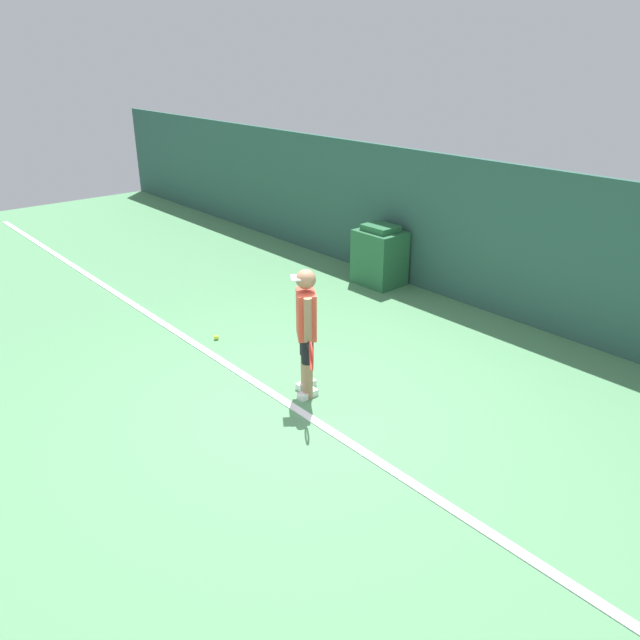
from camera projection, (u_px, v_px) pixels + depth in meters
ground_plane at (303, 407)px, 6.93m from camera, size 24.00×24.00×0.00m
back_wall at (517, 245)px, 8.84m from camera, size 24.00×0.10×2.22m
court_baseline at (297, 409)px, 6.87m from camera, size 21.60×0.10×0.01m
tennis_player at (306, 328)px, 6.88m from camera, size 0.81×0.60×1.50m
tennis_ball at (216, 337)px, 8.53m from camera, size 0.07×0.07×0.07m
covered_chair at (380, 256)px, 10.42m from camera, size 0.77×0.63×1.01m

